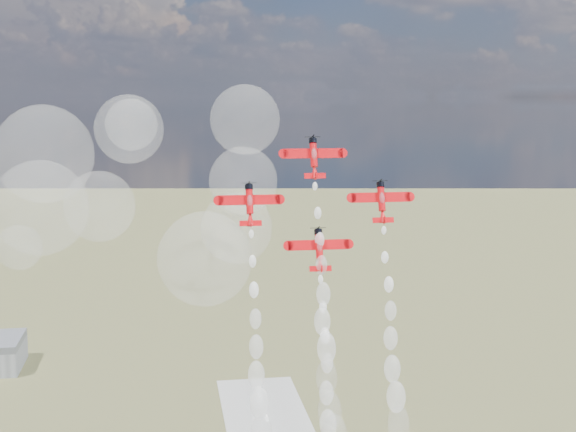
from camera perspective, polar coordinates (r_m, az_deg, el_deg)
The scene contains 7 objects.
plane_lead at distance 169.52m, azimuth 1.84°, elevation 4.23°, with size 12.76×5.53×8.79m.
plane_left at distance 165.21m, azimuth -2.75°, elevation 0.88°, with size 12.76×5.53×8.79m.
plane_right at distance 170.46m, azimuth 6.67°, elevation 1.07°, with size 12.76×5.53×8.79m.
plane_slot at distance 165.57m, azimuth 2.23°, elevation -2.34°, with size 12.76×5.53×8.79m.
smoke_trail_lead at distance 163.59m, azimuth 2.90°, elevation -11.73°, with size 5.41×20.88×50.67m.
smoke_trail_right at distance 167.47m, azimuth 7.79°, elevation -14.70°, with size 5.18×20.05×50.94m.
drifted_smoke_cloud at distance 183.89m, azimuth -10.78°, elevation 1.42°, with size 65.94×37.90×49.68m.
Camera 1 is at (-34.22, -159.63, 113.12)m, focal length 50.00 mm.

